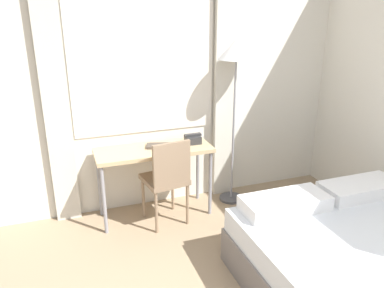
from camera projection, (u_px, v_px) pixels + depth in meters
name	position (u px, v px, depth m)	size (l,w,h in m)	color
wall_back_with_window	(174.00, 82.00, 3.94)	(4.64, 0.13, 2.70)	silver
desk	(154.00, 155.00, 3.80)	(1.18, 0.45, 0.75)	tan
desk_chair	(167.00, 176.00, 3.67)	(0.46, 0.46, 0.91)	#8C7259
standing_lamp	(236.00, 62.00, 3.81)	(0.38, 0.38, 1.80)	#4C4C51
telephone	(193.00, 139.00, 3.91)	(0.18, 0.14, 0.10)	#2D2D2D
book	(160.00, 146.00, 3.81)	(0.30, 0.22, 0.02)	#4C4238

